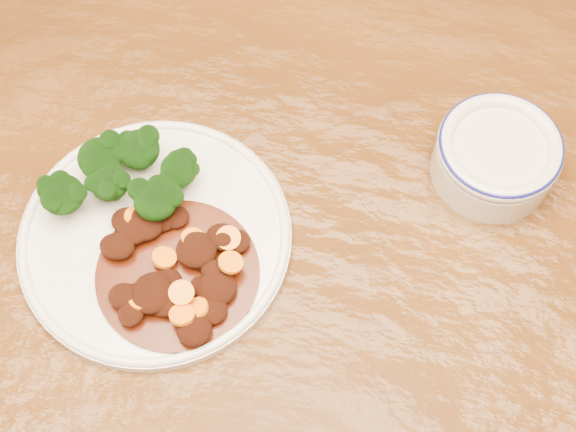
# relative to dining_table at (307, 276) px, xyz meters

# --- Properties ---
(ground) EXTENTS (4.00, 4.00, 0.00)m
(ground) POSITION_rel_dining_table_xyz_m (0.00, 0.00, -0.67)
(ground) COLOR #422010
(ground) RESTS_ON ground
(dining_table) EXTENTS (1.55, 0.98, 0.75)m
(dining_table) POSITION_rel_dining_table_xyz_m (0.00, 0.00, 0.00)
(dining_table) COLOR #5A3110
(dining_table) RESTS_ON ground
(dinner_plate) EXTENTS (0.24, 0.24, 0.02)m
(dinner_plate) POSITION_rel_dining_table_xyz_m (-0.13, -0.03, 0.09)
(dinner_plate) COLOR white
(dinner_plate) RESTS_ON dining_table
(broccoli_florets) EXTENTS (0.13, 0.10, 0.04)m
(broccoli_florets) POSITION_rel_dining_table_xyz_m (-0.17, 0.01, 0.12)
(broccoli_florets) COLOR #62904A
(broccoli_florets) RESTS_ON dinner_plate
(mince_stew) EXTENTS (0.14, 0.14, 0.03)m
(mince_stew) POSITION_rel_dining_table_xyz_m (-0.10, -0.06, 0.10)
(mince_stew) COLOR #491807
(mince_stew) RESTS_ON dinner_plate
(dip_bowl) EXTENTS (0.11, 0.11, 0.05)m
(dip_bowl) POSITION_rel_dining_table_xyz_m (0.15, 0.11, 0.11)
(dip_bowl) COLOR beige
(dip_bowl) RESTS_ON dining_table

